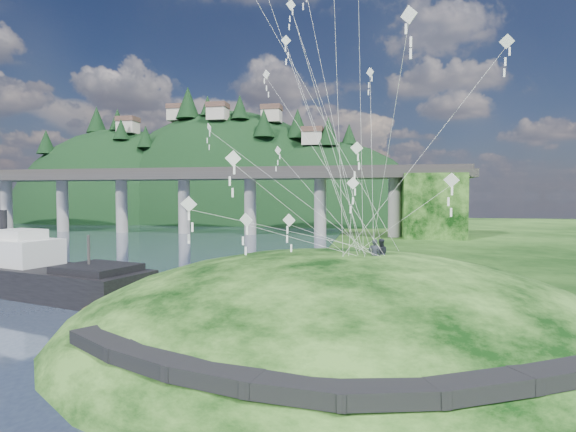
# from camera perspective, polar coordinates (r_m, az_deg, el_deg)

# --- Properties ---
(ground) EXTENTS (320.00, 320.00, 0.00)m
(ground) POSITION_cam_1_polar(r_m,az_deg,el_deg) (28.71, -10.45, -14.56)
(ground) COLOR black
(ground) RESTS_ON ground
(grass_hill) EXTENTS (36.00, 32.00, 13.00)m
(grass_hill) POSITION_cam_1_polar(r_m,az_deg,el_deg) (29.38, 6.53, -17.21)
(grass_hill) COLOR black
(grass_hill) RESTS_ON ground
(footpath) EXTENTS (22.29, 5.84, 0.83)m
(footpath) POSITION_cam_1_polar(r_m,az_deg,el_deg) (17.24, 1.74, -18.98)
(footpath) COLOR black
(footpath) RESTS_ON ground
(bridge) EXTENTS (160.00, 11.00, 15.00)m
(bridge) POSITION_cam_1_polar(r_m,az_deg,el_deg) (102.36, -10.21, 3.17)
(bridge) COLOR #2D2B2B
(bridge) RESTS_ON ground
(far_ridge) EXTENTS (153.00, 70.00, 94.50)m
(far_ridge) POSITION_cam_1_polar(r_m,az_deg,el_deg) (157.95, -9.24, -3.31)
(far_ridge) COLOR black
(far_ridge) RESTS_ON ground
(work_barge) EXTENTS (21.29, 10.61, 7.19)m
(work_barge) POSITION_cam_1_polar(r_m,az_deg,el_deg) (44.29, -29.01, -6.39)
(work_barge) COLOR black
(work_barge) RESTS_ON ground
(wooden_dock) EXTENTS (12.34, 4.61, 0.87)m
(wooden_dock) POSITION_cam_1_polar(r_m,az_deg,el_deg) (34.23, -14.44, -11.13)
(wooden_dock) COLOR #3B2D18
(wooden_dock) RESTS_ON ground
(kite_flyers) EXTENTS (1.22, 1.38, 1.90)m
(kite_flyers) POSITION_cam_1_polar(r_m,az_deg,el_deg) (27.45, 11.45, -2.85)
(kite_flyers) COLOR #252831
(kite_flyers) RESTS_ON ground
(kite_swarm) EXTENTS (20.67, 17.69, 21.27)m
(kite_swarm) POSITION_cam_1_polar(r_m,az_deg,el_deg) (29.25, 2.57, 18.02)
(kite_swarm) COLOR white
(kite_swarm) RESTS_ON ground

